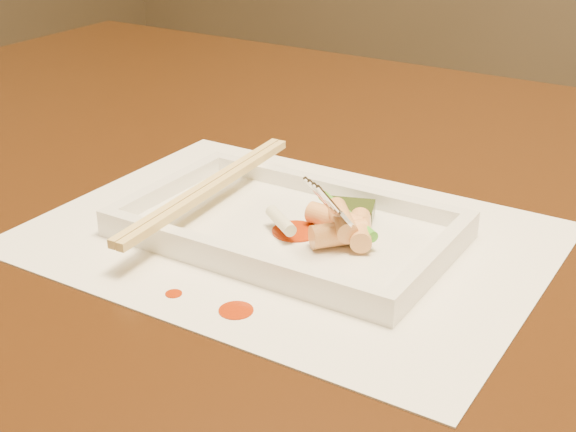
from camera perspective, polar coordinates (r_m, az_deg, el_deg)
The scene contains 20 objects.
table at distance 0.80m, azimuth 2.49°, elevation -4.14°, with size 1.40×0.90×0.75m.
placemat at distance 0.65m, azimuth -0.00°, elevation -1.51°, with size 0.40×0.30×0.00m, color white.
sauce_splatter_a at distance 0.55m, azimuth -3.72°, elevation -6.71°, with size 0.02×0.02×0.00m, color #A52904.
sauce_splatter_b at distance 0.57m, azimuth -8.13°, elevation -5.49°, with size 0.01×0.01×0.00m, color #A52904.
plate_base at distance 0.64m, azimuth -0.00°, elevation -1.13°, with size 0.26×0.16×0.01m, color white.
plate_rim_far at distance 0.70m, azimuth 3.21°, elevation 1.96°, with size 0.26×0.01×0.01m, color white.
plate_rim_near at distance 0.58m, azimuth -3.84°, elevation -2.87°, with size 0.26×0.01×0.01m, color white.
plate_rim_left at distance 0.71m, azimuth -8.58°, elevation 2.02°, with size 0.01×0.14×0.01m, color white.
plate_rim_right at distance 0.59m, azimuth 10.30°, elevation -2.95°, with size 0.01×0.14×0.01m, color white.
veg_piece at distance 0.65m, azimuth 4.45°, elevation 0.38°, with size 0.04×0.03×0.01m, color black.
scallion_white at distance 0.62m, azimuth -0.52°, elevation -0.34°, with size 0.01×0.01×0.04m, color #EAEACC.
scallion_green at distance 0.63m, azimuth 4.19°, elevation 0.05°, with size 0.01×0.01×0.09m, color green.
chopstick_a at distance 0.68m, azimuth -5.90°, elevation 2.12°, with size 0.01×0.25×0.01m, color #E1BF70.
chopstick_b at distance 0.67m, azimuth -5.36°, elevation 1.98°, with size 0.01×0.25×0.01m, color #E1BF70.
fork at distance 0.60m, azimuth 6.66°, elevation 4.70°, with size 0.09×0.10×0.14m, color silver, non-canonical shape.
sauce_blob_0 at distance 0.63m, azimuth 0.56°, elevation -1.09°, with size 0.04×0.04×0.00m, color #A52904.
rice_cake_0 at distance 0.63m, azimuth 3.45°, elevation -0.23°, with size 0.02×0.02×0.05m, color #F8C174.
rice_cake_1 at distance 0.61m, azimuth 3.62°, elevation -1.28°, with size 0.02×0.02×0.04m, color #F8C174.
rice_cake_2 at distance 0.62m, azimuth 3.84°, elevation -0.28°, with size 0.02×0.02×0.05m, color #F8C174.
rice_cake_3 at distance 0.62m, azimuth 5.19°, elevation -0.98°, with size 0.02×0.02×0.05m, color #F8C174.
Camera 1 is at (0.34, -0.61, 1.04)m, focal length 50.00 mm.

